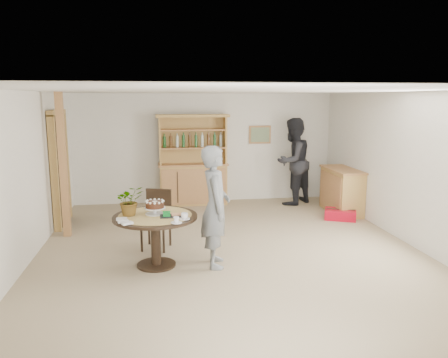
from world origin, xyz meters
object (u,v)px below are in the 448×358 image
teen_boy (215,207)px  red_suitcase (340,214)px  hutch (193,174)px  dining_chair (157,215)px  dining_table (155,225)px  adult_person (293,161)px  sideboard (342,190)px

teen_boy → red_suitcase: 3.55m
hutch → dining_chair: 3.00m
dining_table → red_suitcase: 4.16m
teen_boy → dining_chair: bearing=45.7°
hutch → adult_person: (2.23, -0.34, 0.29)m
hutch → teen_boy: size_ratio=1.17×
teen_boy → adult_person: adult_person is taller
hutch → sideboard: (3.04, -1.24, -0.22)m
dining_table → dining_chair: bearing=88.3°
teen_boy → red_suitcase: size_ratio=2.46×
sideboard → dining_table: 4.61m
hutch → dining_table: size_ratio=1.70×
sideboard → adult_person: size_ratio=0.64×
teen_boy → adult_person: size_ratio=0.89×
teen_boy → red_suitcase: bearing=-49.9°
dining_chair → red_suitcase: size_ratio=1.33×
dining_table → adult_person: adult_person is taller
adult_person → red_suitcase: (0.57, -1.42, -0.88)m
sideboard → red_suitcase: 0.68m
dining_chair → adult_person: bearing=57.7°
adult_person → red_suitcase: size_ratio=2.76×
sideboard → adult_person: adult_person is taller
sideboard → dining_table: bearing=-147.7°
dining_chair → dining_table: bearing=-73.6°
sideboard → teen_boy: bearing=-139.9°
teen_boy → adult_person: bearing=-28.8°
dining_table → teen_boy: size_ratio=0.69×
hutch → sideboard: 3.29m
dining_table → teen_boy: bearing=-6.7°
red_suitcase → hutch: bearing=171.8°
teen_boy → red_suitcase: teen_boy is taller
sideboard → teen_boy: teen_boy is taller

